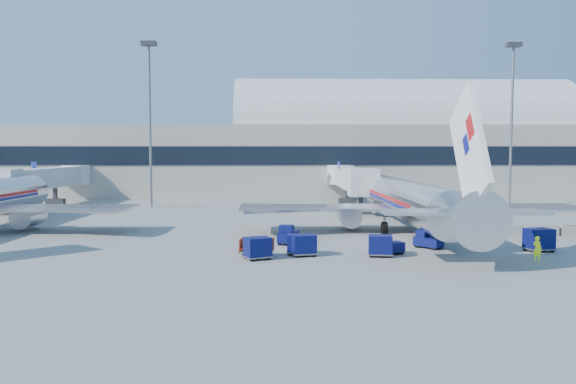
{
  "coord_description": "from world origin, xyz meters",
  "views": [
    {
      "loc": [
        -2.41,
        -47.71,
        7.46
      ],
      "look_at": [
        -1.47,
        6.0,
        3.7
      ],
      "focal_mm": 35.0,
      "sensor_mm": 36.0,
      "label": 1
    }
  ],
  "objects_px": {
    "barrier_near": "(505,231)",
    "cart_solo_near": "(380,245)",
    "tug_right": "(427,240)",
    "cart_train_c": "(258,248)",
    "cart_open_red": "(257,250)",
    "mast_west": "(150,99)",
    "cart_train_a": "(298,244)",
    "jetbridge_near": "(349,178)",
    "cart_train_b": "(303,245)",
    "tug_left": "(288,235)",
    "jetbridge_mid": "(48,178)",
    "cart_solo_far": "(539,239)",
    "barrier_mid": "(541,231)",
    "mast_east": "(512,100)",
    "ramp_worker": "(537,248)",
    "tug_lead": "(387,245)",
    "airliner_main": "(410,201)"
  },
  "relations": [
    {
      "from": "mast_east",
      "to": "ramp_worker",
      "type": "xyz_separation_m",
      "value": [
        -14.51,
        -39.68,
        -13.93
      ]
    },
    {
      "from": "mast_east",
      "to": "cart_train_b",
      "type": "xyz_separation_m",
      "value": [
        -30.59,
        -37.58,
        -13.96
      ]
    },
    {
      "from": "cart_train_c",
      "to": "cart_open_red",
      "type": "height_order",
      "value": "cart_train_c"
    },
    {
      "from": "jetbridge_near",
      "to": "tug_left",
      "type": "xyz_separation_m",
      "value": [
        -9.22,
        -32.93,
        -3.2
      ]
    },
    {
      "from": "barrier_near",
      "to": "cart_solo_near",
      "type": "bearing_deg",
      "value": -142.88
    },
    {
      "from": "barrier_near",
      "to": "tug_lead",
      "type": "height_order",
      "value": "tug_lead"
    },
    {
      "from": "cart_train_c",
      "to": "tug_right",
      "type": "bearing_deg",
      "value": -6.65
    },
    {
      "from": "cart_train_b",
      "to": "ramp_worker",
      "type": "height_order",
      "value": "ramp_worker"
    },
    {
      "from": "mast_west",
      "to": "cart_solo_near",
      "type": "xyz_separation_m",
      "value": [
        24.94,
        -37.89,
        -13.97
      ]
    },
    {
      "from": "jetbridge_mid",
      "to": "barrier_near",
      "type": "bearing_deg",
      "value": -28.8
    },
    {
      "from": "barrier_mid",
      "to": "jetbridge_mid",
      "type": "bearing_deg",
      "value": 152.65
    },
    {
      "from": "barrier_mid",
      "to": "cart_train_a",
      "type": "xyz_separation_m",
      "value": [
        -22.23,
        -8.93,
        0.33
      ]
    },
    {
      "from": "mast_east",
      "to": "tug_left",
      "type": "bearing_deg",
      "value": -134.55
    },
    {
      "from": "cart_solo_far",
      "to": "ramp_worker",
      "type": "height_order",
      "value": "cart_solo_far"
    },
    {
      "from": "mast_east",
      "to": "barrier_mid",
      "type": "bearing_deg",
      "value": -107.26
    },
    {
      "from": "tug_right",
      "to": "cart_solo_far",
      "type": "distance_m",
      "value": 8.21
    },
    {
      "from": "mast_west",
      "to": "cart_open_red",
      "type": "distance_m",
      "value": 43.23
    },
    {
      "from": "mast_east",
      "to": "cart_train_a",
      "type": "distance_m",
      "value": 50.17
    },
    {
      "from": "barrier_near",
      "to": "cart_solo_far",
      "type": "bearing_deg",
      "value": -94.84
    },
    {
      "from": "jetbridge_near",
      "to": "tug_lead",
      "type": "bearing_deg",
      "value": -93.06
    },
    {
      "from": "mast_west",
      "to": "cart_train_a",
      "type": "xyz_separation_m",
      "value": [
        19.07,
        -36.93,
        -14.01
      ]
    },
    {
      "from": "mast_west",
      "to": "tug_lead",
      "type": "relative_size",
      "value": 9.12
    },
    {
      "from": "tug_right",
      "to": "tug_left",
      "type": "bearing_deg",
      "value": -143.04
    },
    {
      "from": "tug_right",
      "to": "cart_train_c",
      "type": "xyz_separation_m",
      "value": [
        -13.15,
        -4.48,
        0.19
      ]
    },
    {
      "from": "cart_train_a",
      "to": "cart_solo_far",
      "type": "xyz_separation_m",
      "value": [
        18.26,
        0.91,
        0.14
      ]
    },
    {
      "from": "mast_east",
      "to": "cart_open_red",
      "type": "height_order",
      "value": "mast_east"
    },
    {
      "from": "cart_train_b",
      "to": "cart_train_a",
      "type": "bearing_deg",
      "value": 103.29
    },
    {
      "from": "cart_train_a",
      "to": "barrier_mid",
      "type": "bearing_deg",
      "value": 25.99
    },
    {
      "from": "tug_left",
      "to": "cart_solo_far",
      "type": "relative_size",
      "value": 1.2
    },
    {
      "from": "tug_left",
      "to": "cart_solo_far",
      "type": "distance_m",
      "value": 19.34
    },
    {
      "from": "jetbridge_mid",
      "to": "tug_lead",
      "type": "relative_size",
      "value": 11.1
    },
    {
      "from": "tug_lead",
      "to": "cart_train_c",
      "type": "bearing_deg",
      "value": 173.88
    },
    {
      "from": "tug_left",
      "to": "cart_open_red",
      "type": "xyz_separation_m",
      "value": [
        -2.31,
        -5.36,
        -0.28
      ]
    },
    {
      "from": "barrier_near",
      "to": "tug_left",
      "type": "xyz_separation_m",
      "value": [
        -19.62,
        -4.12,
        0.28
      ]
    },
    {
      "from": "mast_east",
      "to": "barrier_near",
      "type": "distance_m",
      "value": 33.67
    },
    {
      "from": "cart_solo_far",
      "to": "cart_open_red",
      "type": "bearing_deg",
      "value": 170.48
    },
    {
      "from": "barrier_mid",
      "to": "tug_lead",
      "type": "height_order",
      "value": "tug_lead"
    },
    {
      "from": "jetbridge_mid",
      "to": "ramp_worker",
      "type": "height_order",
      "value": "jetbridge_mid"
    },
    {
      "from": "tug_lead",
      "to": "cart_train_a",
      "type": "bearing_deg",
      "value": 162.27
    },
    {
      "from": "cart_train_b",
      "to": "cart_solo_near",
      "type": "xyz_separation_m",
      "value": [
        5.53,
        -0.31,
        -0.01
      ]
    },
    {
      "from": "cart_train_c",
      "to": "cart_solo_far",
      "type": "bearing_deg",
      "value": -17.93
    },
    {
      "from": "airliner_main",
      "to": "cart_train_c",
      "type": "distance_m",
      "value": 19.33
    },
    {
      "from": "cart_solo_near",
      "to": "cart_solo_far",
      "type": "distance_m",
      "value": 12.52
    },
    {
      "from": "cart_train_b",
      "to": "cart_solo_near",
      "type": "relative_size",
      "value": 1.07
    },
    {
      "from": "barrier_mid",
      "to": "tug_right",
      "type": "xyz_separation_m",
      "value": [
        -12.01,
        -6.34,
        0.19
      ]
    },
    {
      "from": "jetbridge_near",
      "to": "tug_right",
      "type": "relative_size",
      "value": 11.8
    },
    {
      "from": "barrier_near",
      "to": "tug_right",
      "type": "xyz_separation_m",
      "value": [
        -8.71,
        -6.34,
        0.19
      ]
    },
    {
      "from": "barrier_near",
      "to": "tug_right",
      "type": "relative_size",
      "value": 1.29
    },
    {
      "from": "cart_solo_far",
      "to": "mast_east",
      "type": "bearing_deg",
      "value": 57.16
    },
    {
      "from": "cart_train_a",
      "to": "mast_east",
      "type": "bearing_deg",
      "value": 54.17
    }
  ]
}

